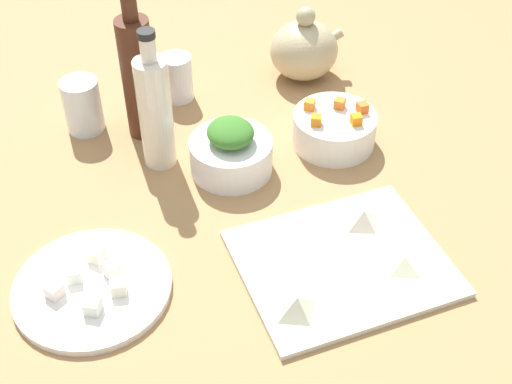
{
  "coord_description": "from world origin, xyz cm",
  "views": [
    {
      "loc": [
        -28.91,
        -77.55,
        82.75
      ],
      "look_at": [
        0.0,
        0.0,
        8.0
      ],
      "focal_mm": 49.03,
      "sensor_mm": 36.0,
      "label": 1
    }
  ],
  "objects_px": {
    "bowl_carrots": "(334,129)",
    "teapot": "(304,49)",
    "bowl_greens": "(230,156)",
    "cutting_board": "(342,263)",
    "drinking_glass_1": "(177,78)",
    "bottle_0": "(138,76)",
    "drinking_glass_0": "(83,106)",
    "plate_tofu": "(92,288)",
    "bottle_1": "(155,110)"
  },
  "relations": [
    {
      "from": "bowl_greens",
      "to": "drinking_glass_0",
      "type": "bearing_deg",
      "value": 135.85
    },
    {
      "from": "plate_tofu",
      "to": "drinking_glass_1",
      "type": "distance_m",
      "value": 0.51
    },
    {
      "from": "teapot",
      "to": "bottle_1",
      "type": "relative_size",
      "value": 0.6
    },
    {
      "from": "bowl_greens",
      "to": "bowl_carrots",
      "type": "xyz_separation_m",
      "value": [
        0.2,
        0.01,
        -0.0
      ]
    },
    {
      "from": "drinking_glass_0",
      "to": "bowl_greens",
      "type": "bearing_deg",
      "value": -44.15
    },
    {
      "from": "cutting_board",
      "to": "drinking_glass_1",
      "type": "distance_m",
      "value": 0.54
    },
    {
      "from": "plate_tofu",
      "to": "bowl_greens",
      "type": "height_order",
      "value": "bowl_greens"
    },
    {
      "from": "bowl_greens",
      "to": "drinking_glass_1",
      "type": "bearing_deg",
      "value": 95.79
    },
    {
      "from": "bottle_0",
      "to": "drinking_glass_1",
      "type": "xyz_separation_m",
      "value": [
        0.09,
        0.09,
        -0.08
      ]
    },
    {
      "from": "bottle_1",
      "to": "bowl_greens",
      "type": "bearing_deg",
      "value": -31.3
    },
    {
      "from": "bottle_1",
      "to": "drinking_glass_1",
      "type": "relative_size",
      "value": 2.81
    },
    {
      "from": "plate_tofu",
      "to": "bowl_carrots",
      "type": "xyz_separation_m",
      "value": [
        0.48,
        0.2,
        0.02
      ]
    },
    {
      "from": "bowl_greens",
      "to": "drinking_glass_1",
      "type": "height_order",
      "value": "drinking_glass_1"
    },
    {
      "from": "plate_tofu",
      "to": "drinking_glass_0",
      "type": "relative_size",
      "value": 2.26
    },
    {
      "from": "bowl_carrots",
      "to": "bottle_1",
      "type": "distance_m",
      "value": 0.33
    },
    {
      "from": "cutting_board",
      "to": "bowl_carrots",
      "type": "height_order",
      "value": "bowl_carrots"
    },
    {
      "from": "bowl_greens",
      "to": "teapot",
      "type": "height_order",
      "value": "teapot"
    },
    {
      "from": "bottle_0",
      "to": "drinking_glass_0",
      "type": "xyz_separation_m",
      "value": [
        -0.1,
        0.05,
        -0.07
      ]
    },
    {
      "from": "drinking_glass_1",
      "to": "bottle_0",
      "type": "bearing_deg",
      "value": -136.23
    },
    {
      "from": "bottle_0",
      "to": "drinking_glass_0",
      "type": "bearing_deg",
      "value": 154.92
    },
    {
      "from": "cutting_board",
      "to": "drinking_glass_0",
      "type": "relative_size",
      "value": 2.98
    },
    {
      "from": "bowl_carrots",
      "to": "cutting_board",
      "type": "bearing_deg",
      "value": -112.44
    },
    {
      "from": "bottle_0",
      "to": "cutting_board",
      "type": "bearing_deg",
      "value": -65.37
    },
    {
      "from": "teapot",
      "to": "bottle_1",
      "type": "bearing_deg",
      "value": -154.23
    },
    {
      "from": "bowl_carrots",
      "to": "teapot",
      "type": "bearing_deg",
      "value": 80.49
    },
    {
      "from": "bowl_carrots",
      "to": "bottle_1",
      "type": "relative_size",
      "value": 0.58
    },
    {
      "from": "bowl_greens",
      "to": "bowl_carrots",
      "type": "height_order",
      "value": "same"
    },
    {
      "from": "plate_tofu",
      "to": "drinking_glass_1",
      "type": "xyz_separation_m",
      "value": [
        0.26,
        0.44,
        0.04
      ]
    },
    {
      "from": "bowl_greens",
      "to": "bottle_1",
      "type": "relative_size",
      "value": 0.56
    },
    {
      "from": "plate_tofu",
      "to": "bottle_1",
      "type": "xyz_separation_m",
      "value": [
        0.17,
        0.26,
        0.1
      ]
    },
    {
      "from": "bowl_carrots",
      "to": "drinking_glass_1",
      "type": "bearing_deg",
      "value": 133.16
    },
    {
      "from": "bowl_greens",
      "to": "drinking_glass_1",
      "type": "relative_size",
      "value": 1.56
    },
    {
      "from": "bowl_greens",
      "to": "bottle_0",
      "type": "height_order",
      "value": "bottle_0"
    },
    {
      "from": "bowl_carrots",
      "to": "drinking_glass_0",
      "type": "relative_size",
      "value": 1.47
    },
    {
      "from": "teapot",
      "to": "bottle_1",
      "type": "xyz_separation_m",
      "value": [
        -0.35,
        -0.17,
        0.05
      ]
    },
    {
      "from": "bottle_1",
      "to": "drinking_glass_0",
      "type": "relative_size",
      "value": 2.52
    },
    {
      "from": "bowl_carrots",
      "to": "drinking_glass_1",
      "type": "distance_m",
      "value": 0.33
    },
    {
      "from": "bottle_1",
      "to": "drinking_glass_0",
      "type": "distance_m",
      "value": 0.19
    },
    {
      "from": "bowl_greens",
      "to": "cutting_board",
      "type": "bearing_deg",
      "value": -72.66
    },
    {
      "from": "bottle_0",
      "to": "drinking_glass_0",
      "type": "relative_size",
      "value": 2.78
    },
    {
      "from": "teapot",
      "to": "cutting_board",
      "type": "bearing_deg",
      "value": -106.84
    },
    {
      "from": "teapot",
      "to": "bottle_0",
      "type": "distance_m",
      "value": 0.37
    },
    {
      "from": "plate_tofu",
      "to": "bowl_greens",
      "type": "xyz_separation_m",
      "value": [
        0.28,
        0.19,
        0.03
      ]
    },
    {
      "from": "cutting_board",
      "to": "bowl_greens",
      "type": "relative_size",
      "value": 2.13
    },
    {
      "from": "plate_tofu",
      "to": "bowl_greens",
      "type": "distance_m",
      "value": 0.34
    },
    {
      "from": "cutting_board",
      "to": "bowl_carrots",
      "type": "relative_size",
      "value": 2.03
    },
    {
      "from": "cutting_board",
      "to": "bottle_0",
      "type": "height_order",
      "value": "bottle_0"
    },
    {
      "from": "teapot",
      "to": "drinking_glass_0",
      "type": "relative_size",
      "value": 1.51
    },
    {
      "from": "bowl_carrots",
      "to": "drinking_glass_1",
      "type": "height_order",
      "value": "drinking_glass_1"
    },
    {
      "from": "bowl_greens",
      "to": "drinking_glass_1",
      "type": "xyz_separation_m",
      "value": [
        -0.03,
        0.25,
        0.02
      ]
    }
  ]
}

